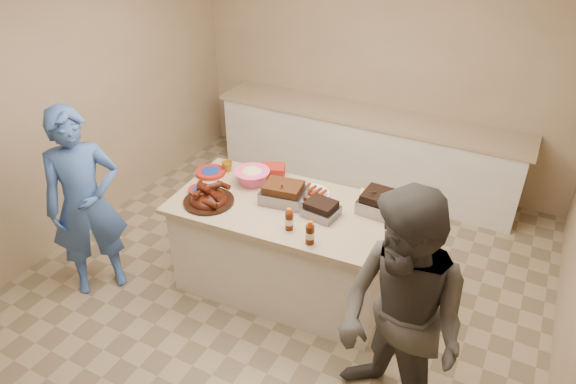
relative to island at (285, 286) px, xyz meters
The scene contains 19 objects.
room 0.13m from the island, 105.24° to the right, with size 4.50×5.00×2.70m, color tan, non-canonical shape.
back_counter 2.12m from the island, 90.94° to the left, with size 3.60×0.64×0.90m, color silver, non-canonical shape.
island is the anchor object (origin of this frame).
rib_platter 1.09m from the island, 156.56° to the right, with size 0.42×0.42×0.17m, color #411408, non-canonical shape.
pulled_pork_tray 0.89m from the island, 132.23° to the left, with size 0.36×0.27×0.11m, color #47230F.
brisket_tray 0.94m from the island, ahead, with size 0.26×0.22×0.08m, color black.
roasting_pan 1.16m from the island, 21.26° to the left, with size 0.29×0.29×0.12m, color gray.
coleslaw_bowl 1.00m from the island, 157.09° to the left, with size 0.31×0.31×0.21m, color #E9447D, non-canonical shape.
sausage_plate 0.92m from the island, 64.63° to the left, with size 0.33×0.33×0.06m, color silver.
mac_cheese_dish 1.17m from the island, 30.94° to the left, with size 0.29×0.21×0.08m, color orange.
bbq_bottle_a 0.95m from the island, 57.03° to the right, with size 0.06×0.06×0.19m, color #391607.
bbq_bottle_b 1.04m from the island, 42.77° to the right, with size 0.07×0.07×0.20m, color #391607.
mustard_bottle 0.92m from the island, 149.22° to the left, with size 0.04×0.04×0.11m, color #F9B500.
sauce_bowl 0.93m from the island, 89.36° to the left, with size 0.13×0.04×0.13m, color silver.
plate_stack_large 1.23m from the island, behind, with size 0.27×0.27×0.03m, color maroon.
plate_stack_small 1.17m from the island, 168.96° to the right, with size 0.20×0.20×0.03m, color maroon.
plastic_cup 1.18m from the island, 160.39° to the left, with size 0.10×0.10×0.10m, color #8C5F13.
basket_stack 1.01m from the island, 130.56° to the left, with size 0.21×0.16×0.10m, color maroon.
guest_blue 1.67m from the island, 154.27° to the right, with size 0.63×1.72×0.41m, color #3A5EAC.
Camera 1 is at (1.68, -3.00, 3.21)m, focal length 32.00 mm.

